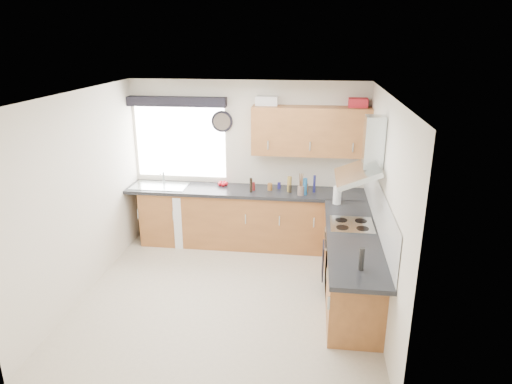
# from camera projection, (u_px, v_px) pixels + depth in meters

# --- Properties ---
(ground_plane) EXTENTS (3.60, 3.60, 0.00)m
(ground_plane) POSITION_uv_depth(u_px,v_px,m) (228.00, 295.00, 5.76)
(ground_plane) COLOR beige
(ceiling) EXTENTS (3.60, 3.60, 0.02)m
(ceiling) POSITION_uv_depth(u_px,v_px,m) (223.00, 94.00, 4.95)
(ceiling) COLOR white
(ceiling) RESTS_ON wall_back
(wall_back) EXTENTS (3.60, 0.02, 2.50)m
(wall_back) POSITION_uv_depth(u_px,v_px,m) (248.00, 163.00, 7.05)
(wall_back) COLOR silver
(wall_back) RESTS_ON ground_plane
(wall_front) EXTENTS (3.60, 0.02, 2.50)m
(wall_front) POSITION_uv_depth(u_px,v_px,m) (184.00, 278.00, 3.67)
(wall_front) COLOR silver
(wall_front) RESTS_ON ground_plane
(wall_left) EXTENTS (0.02, 3.60, 2.50)m
(wall_left) POSITION_uv_depth(u_px,v_px,m) (81.00, 196.00, 5.57)
(wall_left) COLOR silver
(wall_left) RESTS_ON ground_plane
(wall_right) EXTENTS (0.02, 3.60, 2.50)m
(wall_right) POSITION_uv_depth(u_px,v_px,m) (383.00, 209.00, 5.14)
(wall_right) COLOR silver
(wall_right) RESTS_ON ground_plane
(window) EXTENTS (1.40, 0.02, 1.10)m
(window) POSITION_uv_depth(u_px,v_px,m) (181.00, 142.00, 7.07)
(window) COLOR silver
(window) RESTS_ON wall_back
(window_blind) EXTENTS (1.50, 0.18, 0.14)m
(window_blind) POSITION_uv_depth(u_px,v_px,m) (177.00, 102.00, 6.78)
(window_blind) COLOR black
(window_blind) RESTS_ON wall_back
(splashback) EXTENTS (0.01, 3.00, 0.54)m
(splashback) POSITION_uv_depth(u_px,v_px,m) (378.00, 206.00, 5.45)
(splashback) COLOR white
(splashback) RESTS_ON wall_right
(base_cab_back) EXTENTS (3.00, 0.58, 0.86)m
(base_cab_back) POSITION_uv_depth(u_px,v_px,m) (239.00, 218.00, 7.05)
(base_cab_back) COLOR brown
(base_cab_back) RESTS_ON ground_plane
(base_cab_corner) EXTENTS (0.60, 0.60, 0.86)m
(base_cab_corner) POSITION_uv_depth(u_px,v_px,m) (344.00, 224.00, 6.85)
(base_cab_corner) COLOR brown
(base_cab_corner) RESTS_ON ground_plane
(base_cab_right) EXTENTS (0.58, 2.10, 0.86)m
(base_cab_right) POSITION_uv_depth(u_px,v_px,m) (351.00, 266.00, 5.58)
(base_cab_right) COLOR brown
(base_cab_right) RESTS_ON ground_plane
(worktop_back) EXTENTS (3.60, 0.62, 0.05)m
(worktop_back) POSITION_uv_depth(u_px,v_px,m) (245.00, 191.00, 6.88)
(worktop_back) COLOR black
(worktop_back) RESTS_ON base_cab_back
(worktop_right) EXTENTS (0.62, 2.42, 0.05)m
(worktop_right) POSITION_uv_depth(u_px,v_px,m) (353.00, 237.00, 5.30)
(worktop_right) COLOR black
(worktop_right) RESTS_ON base_cab_right
(sink) EXTENTS (0.84, 0.46, 0.10)m
(sink) POSITION_uv_depth(u_px,v_px,m) (160.00, 184.00, 7.02)
(sink) COLOR silver
(sink) RESTS_ON worktop_back
(oven) EXTENTS (0.56, 0.58, 0.85)m
(oven) POSITION_uv_depth(u_px,v_px,m) (349.00, 261.00, 5.73)
(oven) COLOR black
(oven) RESTS_ON ground_plane
(hob_plate) EXTENTS (0.52, 0.52, 0.01)m
(hob_plate) POSITION_uv_depth(u_px,v_px,m) (352.00, 225.00, 5.57)
(hob_plate) COLOR silver
(hob_plate) RESTS_ON worktop_right
(extractor_hood) EXTENTS (0.52, 0.78, 0.66)m
(extractor_hood) POSITION_uv_depth(u_px,v_px,m) (365.00, 157.00, 5.28)
(extractor_hood) COLOR silver
(extractor_hood) RESTS_ON wall_right
(upper_cabinets) EXTENTS (1.70, 0.35, 0.70)m
(upper_cabinets) POSITION_uv_depth(u_px,v_px,m) (311.00, 131.00, 6.59)
(upper_cabinets) COLOR brown
(upper_cabinets) RESTS_ON wall_back
(washing_machine) EXTENTS (0.66, 0.65, 0.83)m
(washing_machine) POSITION_uv_depth(u_px,v_px,m) (194.00, 217.00, 7.15)
(washing_machine) COLOR silver
(washing_machine) RESTS_ON ground_plane
(wall_clock) EXTENTS (0.32, 0.04, 0.32)m
(wall_clock) POSITION_uv_depth(u_px,v_px,m) (222.00, 122.00, 6.85)
(wall_clock) COLOR black
(wall_clock) RESTS_ON wall_back
(casserole) EXTENTS (0.32, 0.23, 0.13)m
(casserole) POSITION_uv_depth(u_px,v_px,m) (267.00, 100.00, 6.62)
(casserole) COLOR silver
(casserole) RESTS_ON upper_cabinets
(storage_box) EXTENTS (0.27, 0.23, 0.12)m
(storage_box) POSITION_uv_depth(u_px,v_px,m) (358.00, 103.00, 6.44)
(storage_box) COLOR red
(storage_box) RESTS_ON upper_cabinets
(utensil_pot) EXTENTS (0.10, 0.10, 0.13)m
(utensil_pot) POSITION_uv_depth(u_px,v_px,m) (301.00, 191.00, 6.61)
(utensil_pot) COLOR #735E55
(utensil_pot) RESTS_ON worktop_back
(kitchen_roll) EXTENTS (0.14, 0.14, 0.25)m
(kitchen_roll) POSITION_uv_depth(u_px,v_px,m) (337.00, 195.00, 6.25)
(kitchen_roll) COLOR silver
(kitchen_roll) RESTS_ON worktop_right
(tomato_cluster) EXTENTS (0.14, 0.14, 0.06)m
(tomato_cluster) POSITION_uv_depth(u_px,v_px,m) (223.00, 183.00, 7.05)
(tomato_cluster) COLOR red
(tomato_cluster) RESTS_ON worktop_back
(jar_0) EXTENTS (0.04, 0.04, 0.13)m
(jar_0) POSITION_uv_depth(u_px,v_px,m) (254.00, 186.00, 6.82)
(jar_0) COLOR maroon
(jar_0) RESTS_ON worktop_back
(jar_1) EXTENTS (0.05, 0.05, 0.17)m
(jar_1) POSITION_uv_depth(u_px,v_px,m) (306.00, 187.00, 6.74)
(jar_1) COLOR #371813
(jar_1) RESTS_ON worktop_back
(jar_2) EXTENTS (0.06, 0.06, 0.25)m
(jar_2) POSITION_uv_depth(u_px,v_px,m) (305.00, 187.00, 6.61)
(jar_2) COLOR #1C5587
(jar_2) RESTS_ON worktop_back
(jar_3) EXTENTS (0.07, 0.07, 0.11)m
(jar_3) POSITION_uv_depth(u_px,v_px,m) (270.00, 187.00, 6.83)
(jar_3) COLOR brown
(jar_3) RESTS_ON worktop_back
(jar_4) EXTENTS (0.05, 0.05, 0.10)m
(jar_4) POSITION_uv_depth(u_px,v_px,m) (279.00, 186.00, 6.89)
(jar_4) COLOR navy
(jar_4) RESTS_ON worktop_back
(jar_5) EXTENTS (0.06, 0.06, 0.12)m
(jar_5) POSITION_uv_depth(u_px,v_px,m) (306.00, 188.00, 6.75)
(jar_5) COLOR brown
(jar_5) RESTS_ON worktop_back
(jar_6) EXTENTS (0.05, 0.05, 0.11)m
(jar_6) POSITION_uv_depth(u_px,v_px,m) (290.00, 189.00, 6.73)
(jar_6) COLOR black
(jar_6) RESTS_ON worktop_back
(jar_7) EXTENTS (0.04, 0.04, 0.22)m
(jar_7) POSITION_uv_depth(u_px,v_px,m) (251.00, 185.00, 6.72)
(jar_7) COLOR black
(jar_7) RESTS_ON worktop_back
(jar_8) EXTENTS (0.04, 0.04, 0.26)m
(jar_8) POSITION_uv_depth(u_px,v_px,m) (314.00, 184.00, 6.71)
(jar_8) COLOR navy
(jar_8) RESTS_ON worktop_back
(jar_9) EXTENTS (0.07, 0.07, 0.23)m
(jar_9) POSITION_uv_depth(u_px,v_px,m) (289.00, 184.00, 6.75)
(jar_9) COLOR olive
(jar_9) RESTS_ON worktop_back
(bottle_0) EXTENTS (0.06, 0.06, 0.24)m
(bottle_0) POSITION_uv_depth(u_px,v_px,m) (362.00, 259.00, 4.47)
(bottle_0) COLOR black
(bottle_0) RESTS_ON worktop_right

